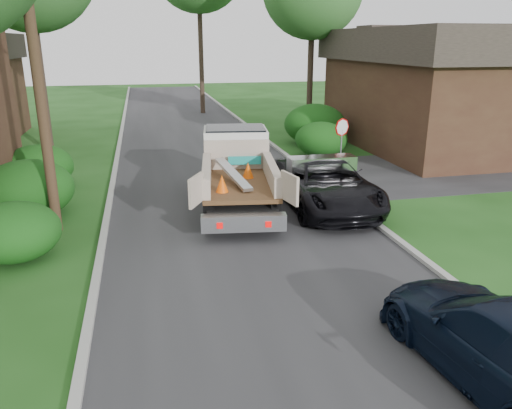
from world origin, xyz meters
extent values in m
plane|color=#1A4513|center=(0.00, 0.00, 0.00)|extent=(120.00, 120.00, 0.00)
cube|color=#28282B|center=(0.00, 10.00, 0.00)|extent=(8.00, 90.00, 0.02)
cube|color=#28282B|center=(12.00, 9.00, 0.01)|extent=(16.00, 7.00, 0.02)
cube|color=#9E9E99|center=(-4.10, 10.00, 0.06)|extent=(0.20, 90.00, 0.12)
cube|color=#9E9E99|center=(4.10, 10.00, 0.06)|extent=(0.20, 90.00, 0.12)
cylinder|color=slate|center=(5.20, 9.00, 1.00)|extent=(0.06, 0.06, 2.00)
cylinder|color=#B20A0A|center=(5.20, 9.00, 2.10)|extent=(0.71, 0.32, 0.76)
cylinder|color=#382619|center=(-5.50, 5.00, 5.00)|extent=(0.30, 0.30, 10.00)
cube|color=#3C2218|center=(13.00, 14.00, 2.25)|extent=(9.00, 12.00, 4.50)
cube|color=#332B26|center=(13.00, 14.00, 5.30)|extent=(9.72, 12.96, 1.60)
cube|color=#332B26|center=(13.00, 14.00, 6.10)|extent=(9.72, 1.80, 0.20)
ellipsoid|color=#144510|center=(-6.20, 3.00, 0.77)|extent=(2.34, 2.34, 1.53)
ellipsoid|color=#144510|center=(-6.50, 6.50, 0.94)|extent=(2.86, 2.86, 1.87)
ellipsoid|color=#144510|center=(-6.80, 10.00, 0.85)|extent=(2.60, 2.60, 1.70)
ellipsoid|color=#144510|center=(5.80, 13.00, 0.85)|extent=(2.60, 2.60, 1.70)
ellipsoid|color=#144510|center=(6.50, 16.00, 1.10)|extent=(3.38, 3.38, 2.21)
cylinder|color=#2D2119|center=(-7.50, 17.00, 4.50)|extent=(0.36, 0.36, 9.00)
cylinder|color=#2D2119|center=(7.50, 20.00, 4.25)|extent=(0.36, 0.36, 8.50)
cylinder|color=#2D2119|center=(2.00, 30.00, 5.50)|extent=(0.36, 0.36, 11.00)
cylinder|color=black|center=(-0.47, 7.82, 0.47)|extent=(0.44, 0.98, 0.94)
cylinder|color=black|center=(1.50, 7.54, 0.47)|extent=(0.44, 0.98, 0.94)
cylinder|color=black|center=(-1.03, 3.88, 0.47)|extent=(0.44, 0.98, 0.94)
cylinder|color=black|center=(0.94, 3.60, 0.47)|extent=(0.44, 0.98, 0.94)
cube|color=black|center=(0.25, 5.81, 0.65)|extent=(2.93, 6.31, 0.25)
cube|color=silver|center=(0.56, 7.99, 1.57)|extent=(2.55, 2.19, 1.62)
cube|color=black|center=(0.56, 7.99, 2.15)|extent=(2.37, 2.01, 0.58)
cube|color=#472D19|center=(0.15, 5.09, 1.05)|extent=(2.81, 4.06, 0.13)
cube|color=beige|center=(0.41, 6.95, 1.62)|extent=(2.29, 0.43, 1.05)
cube|color=beige|center=(-0.89, 5.24, 1.41)|extent=(0.76, 3.56, 0.63)
cube|color=beige|center=(1.18, 4.94, 1.41)|extent=(0.76, 3.56, 0.63)
cube|color=silver|center=(-0.17, 2.86, 0.58)|extent=(2.43, 0.70, 0.47)
cube|color=#B20505|center=(-0.87, 2.77, 0.58)|extent=(0.17, 0.07, 0.17)
cube|color=#B20505|center=(0.48, 2.58, 0.58)|extent=(0.17, 0.07, 0.17)
cube|color=beige|center=(-1.44, 3.20, 1.52)|extent=(0.52, 0.87, 0.84)
cube|color=beige|center=(1.15, 2.83, 1.52)|extent=(0.28, 0.94, 0.84)
cube|color=silver|center=(-0.05, 5.22, 1.40)|extent=(0.77, 2.72, 0.48)
cone|color=#F2590A|center=(-0.56, 4.24, 1.37)|extent=(0.43, 0.43, 0.52)
cone|color=#F2590A|center=(0.55, 5.67, 1.37)|extent=(0.43, 0.43, 0.52)
cube|color=#148C84|center=(0.63, 6.66, 1.48)|extent=(1.15, 0.26, 0.30)
imported|color=black|center=(3.18, 5.37, 0.82)|extent=(2.90, 6.01, 1.65)
imported|color=black|center=(2.77, -4.13, 0.74)|extent=(2.51, 5.28, 1.49)
camera|label=1|loc=(-2.76, -10.10, 5.44)|focal=35.00mm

